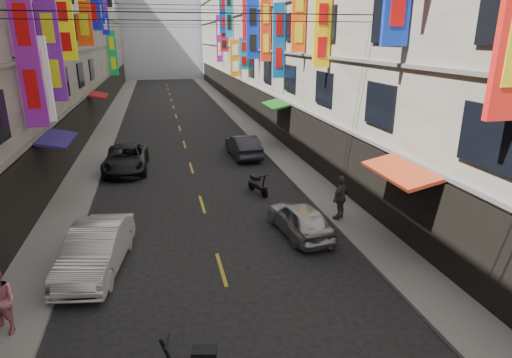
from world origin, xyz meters
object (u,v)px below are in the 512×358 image
scooter_far_right (258,185)px  car_right_mid (300,219)px  car_left_mid (96,249)px  car_left_far (126,159)px  car_right_far (243,146)px  pedestrian_rfar (341,197)px

scooter_far_right → car_right_mid: bearing=80.7°
scooter_far_right → car_left_mid: size_ratio=0.39×
scooter_far_right → car_left_far: size_ratio=0.35×
car_left_mid → car_right_far: (7.49, 12.85, -0.04)m
scooter_far_right → car_right_far: bearing=-111.2°
scooter_far_right → car_left_far: car_left_far is taller
car_left_mid → car_right_mid: 7.48m
scooter_far_right → car_left_far: 8.50m
scooter_far_right → car_right_mid: (0.56, -4.88, 0.21)m
scooter_far_right → pedestrian_rfar: (2.58, -4.08, 0.62)m
car_right_mid → car_left_far: bearing=-61.9°
car_left_mid → car_left_far: car_left_mid is taller
car_right_far → pedestrian_rfar: (1.93, -10.94, 0.35)m
car_left_mid → car_right_mid: car_left_mid is taller
car_right_far → scooter_far_right: bearing=81.6°
pedestrian_rfar → car_left_far: bearing=-83.7°
car_left_mid → pedestrian_rfar: 9.62m
car_left_far → car_right_far: bearing=12.7°
scooter_far_right → car_right_mid: size_ratio=0.46×
scooter_far_right → pedestrian_rfar: 4.87m
car_left_mid → car_left_far: 11.42m
scooter_far_right → car_left_mid: 9.10m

